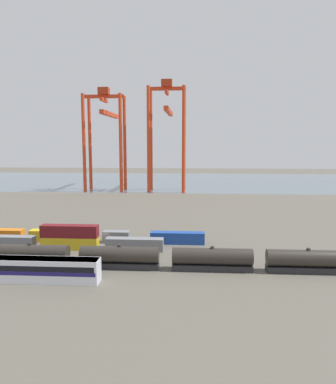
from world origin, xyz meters
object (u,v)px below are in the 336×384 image
freight_tank_row (120,257)px  shipping_container_2 (7,242)px  gantry_crane_central (167,125)px  gantry_crane_west (106,128)px

freight_tank_row → shipping_container_2: (-26.83, 11.37, -0.76)m
freight_tank_row → gantry_crane_central: gantry_crane_central is taller
shipping_container_2 → gantry_crane_central: 107.97m
freight_tank_row → gantry_crane_west: (-28.10, 111.00, 27.13)m
shipping_container_2 → gantry_crane_central: gantry_crane_central is taller
shipping_container_2 → freight_tank_row: bearing=-23.0°
gantry_crane_west → gantry_crane_central: gantry_crane_central is taller
shipping_container_2 → gantry_crane_central: bearing=74.6°
gantry_crane_west → shipping_container_2: bearing=-89.3°
freight_tank_row → gantry_crane_west: 117.67m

